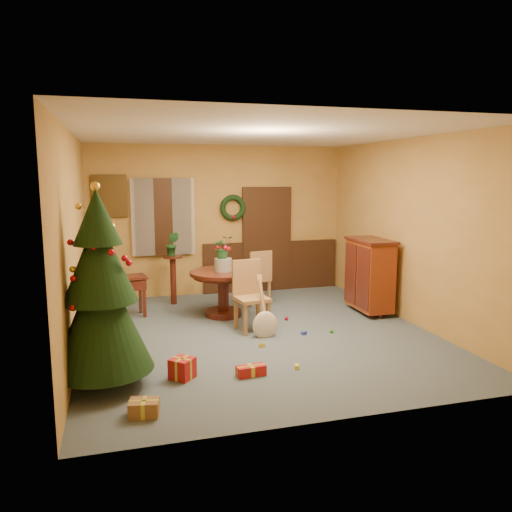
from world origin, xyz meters
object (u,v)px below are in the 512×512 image
object	(u,v)px
dining_table	(223,285)
chair_near	(250,293)
christmas_tree	(101,292)
writing_desk	(122,287)
sideboard	(370,273)

from	to	relation	value
dining_table	chair_near	xyz separation A→B (m)	(0.24, -0.82, 0.03)
chair_near	christmas_tree	world-z (taller)	christmas_tree
dining_table	christmas_tree	world-z (taller)	christmas_tree
dining_table	writing_desk	size ratio (longest dim) A/B	1.33
christmas_tree	writing_desk	size ratio (longest dim) A/B	2.70
chair_near	sideboard	distance (m)	2.24
chair_near	christmas_tree	xyz separation A→B (m)	(-2.09, -1.59, 0.50)
dining_table	sideboard	size ratio (longest dim) A/B	0.87
writing_desk	sideboard	size ratio (longest dim) A/B	0.66
writing_desk	sideboard	distance (m)	4.14
sideboard	christmas_tree	bearing A→B (deg)	-155.56
dining_table	sideboard	xyz separation A→B (m)	(2.44, -0.45, 0.15)
christmas_tree	writing_desk	bearing A→B (deg)	85.08
christmas_tree	sideboard	distance (m)	4.74
chair_near	christmas_tree	size ratio (longest dim) A/B	0.47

